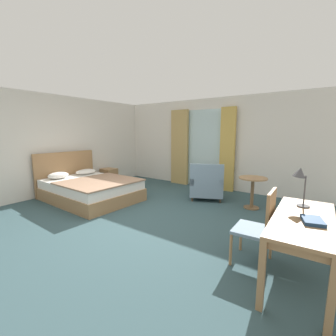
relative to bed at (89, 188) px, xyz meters
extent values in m
cube|color=#334C51|center=(1.90, -0.27, -0.33)|extent=(6.79, 6.98, 0.10)
cube|color=silver|center=(1.90, 2.96, 1.03)|extent=(6.39, 0.12, 2.62)
cube|color=silver|center=(-1.23, -0.27, 1.03)|extent=(0.12, 6.58, 2.62)
cube|color=silver|center=(1.64, 2.88, 0.87)|extent=(1.13, 0.02, 2.30)
cube|color=tan|center=(0.85, 2.78, 0.88)|extent=(0.59, 0.10, 2.33)
cube|color=tan|center=(2.43, 2.78, 0.88)|extent=(0.41, 0.10, 2.33)
cube|color=#9E754C|center=(0.07, 0.00, -0.14)|extent=(2.25, 1.68, 0.29)
cube|color=white|center=(0.07, 0.00, 0.11)|extent=(2.18, 1.63, 0.21)
cube|color=#9E754C|center=(-1.05, 0.03, 0.28)|extent=(0.11, 1.65, 1.12)
cube|color=#99755B|center=(0.44, -0.01, 0.23)|extent=(1.50, 1.64, 0.03)
ellipsoid|color=white|center=(-0.73, -0.36, 0.30)|extent=(0.37, 0.52, 0.16)
ellipsoid|color=white|center=(-0.70, 0.41, 0.28)|extent=(0.39, 0.59, 0.14)
cube|color=#9E754C|center=(-0.87, 1.35, -0.02)|extent=(0.44, 0.38, 0.51)
cube|color=olive|center=(-0.87, 1.15, 0.08)|extent=(0.37, 0.01, 0.12)
cube|color=#9E754C|center=(4.58, -0.52, 0.43)|extent=(0.63, 1.54, 0.04)
cube|color=#9E754C|center=(4.58, -0.52, 0.38)|extent=(0.58, 1.46, 0.08)
cube|color=#9E754C|center=(4.87, -1.24, 0.07)|extent=(0.06, 0.06, 0.70)
cube|color=#9E754C|center=(4.82, 0.22, 0.07)|extent=(0.06, 0.06, 0.70)
cube|color=#9E754C|center=(4.34, -1.26, 0.07)|extent=(0.06, 0.06, 0.70)
cube|color=#9E754C|center=(4.30, 0.20, 0.07)|extent=(0.06, 0.06, 0.70)
cube|color=gray|center=(4.04, -0.49, 0.15)|extent=(0.45, 0.49, 0.04)
cube|color=#9E754C|center=(4.24, -0.48, 0.43)|extent=(0.05, 0.45, 0.52)
cylinder|color=#9E754C|center=(3.84, -0.28, -0.08)|extent=(0.04, 0.04, 0.41)
cylinder|color=#9E754C|center=(3.85, -0.71, -0.08)|extent=(0.04, 0.04, 0.41)
cylinder|color=#9E754C|center=(4.23, -0.26, -0.08)|extent=(0.04, 0.04, 0.41)
cylinder|color=#9E754C|center=(4.24, -0.70, -0.08)|extent=(0.04, 0.04, 0.41)
cylinder|color=#4C4C51|center=(4.54, -0.12, 0.46)|extent=(0.14, 0.14, 0.02)
cylinder|color=#4C4C51|center=(4.54, -0.12, 0.66)|extent=(0.02, 0.02, 0.38)
cone|color=#4C4C51|center=(4.47, -0.12, 0.88)|extent=(0.16, 0.15, 0.14)
cube|color=navy|center=(4.67, -0.64, 0.47)|extent=(0.25, 0.31, 0.04)
cube|color=gray|center=(2.31, 1.75, -0.03)|extent=(1.02, 0.99, 0.30)
cube|color=gray|center=(2.45, 1.48, 0.37)|extent=(0.76, 0.45, 0.51)
cube|color=gray|center=(2.62, 1.90, 0.20)|extent=(0.41, 0.70, 0.16)
cube|color=gray|center=(2.01, 1.60, 0.20)|extent=(0.41, 0.70, 0.16)
cylinder|color=#4C3D2D|center=(2.48, 2.17, -0.23)|extent=(0.04, 0.04, 0.10)
cylinder|color=#4C3D2D|center=(1.88, 1.88, -0.23)|extent=(0.04, 0.04, 0.10)
cylinder|color=#4C3D2D|center=(2.74, 1.62, -0.23)|extent=(0.04, 0.04, 0.10)
cylinder|color=#4C3D2D|center=(2.15, 1.33, -0.23)|extent=(0.04, 0.04, 0.10)
cylinder|color=#9E754C|center=(3.46, 1.65, 0.39)|extent=(0.59, 0.59, 0.03)
cylinder|color=brown|center=(3.46, 1.65, 0.05)|extent=(0.07, 0.07, 0.66)
cylinder|color=brown|center=(3.46, 1.65, -0.27)|extent=(0.32, 0.32, 0.02)
camera|label=1|loc=(4.75, -3.31, 1.37)|focal=24.33mm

